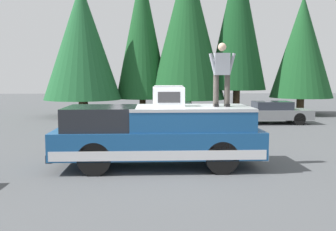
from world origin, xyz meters
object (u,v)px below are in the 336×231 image
parked_car_grey (270,112)px  parked_car_silver (170,114)px  pickup_truck (158,135)px  person_on_truck_bed (222,73)px  compressor_unit (168,96)px

parked_car_grey → parked_car_silver: 5.32m
parked_car_grey → pickup_truck: bearing=146.8°
person_on_truck_bed → parked_car_silver: 9.03m
parked_car_grey → compressor_unit: bearing=148.0°
person_on_truck_bed → parked_car_silver: size_ratio=0.41×
compressor_unit → parked_car_grey: bearing=-32.0°
person_on_truck_bed → parked_car_grey: (9.39, -4.37, -1.97)m
compressor_unit → parked_car_grey: compressor_unit is taller
compressor_unit → person_on_truck_bed: 1.55m
pickup_truck → parked_car_silver: size_ratio=1.35×
compressor_unit → person_on_truck_bed: size_ratio=0.50×
pickup_truck → person_on_truck_bed: (-0.11, -1.70, 1.68)m
pickup_truck → parked_car_grey: pickup_truck is taller
person_on_truck_bed → parked_car_silver: person_on_truck_bed is taller
compressor_unit → parked_car_grey: size_ratio=0.20×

